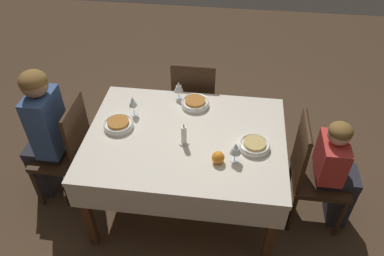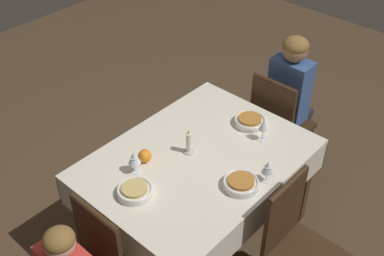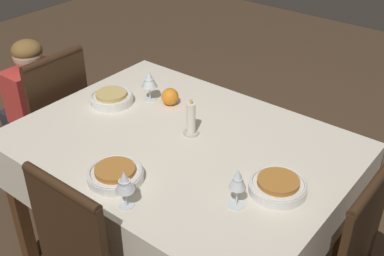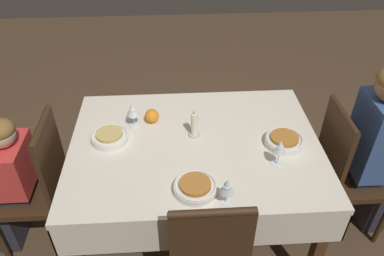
# 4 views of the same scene
# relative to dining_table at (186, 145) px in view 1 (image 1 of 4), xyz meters

# --- Properties ---
(ground_plane) EXTENTS (8.00, 8.00, 0.00)m
(ground_plane) POSITION_rel_dining_table_xyz_m (0.00, 0.00, -0.68)
(ground_plane) COLOR #4C3826
(dining_table) EXTENTS (1.43, 1.07, 0.77)m
(dining_table) POSITION_rel_dining_table_xyz_m (0.00, 0.00, 0.00)
(dining_table) COLOR silver
(dining_table) RESTS_ON ground_plane
(chair_east) EXTENTS (0.41, 0.41, 0.95)m
(chair_east) POSITION_rel_dining_table_xyz_m (0.94, -0.01, -0.16)
(chair_east) COLOR #382314
(chair_east) RESTS_ON ground_plane
(chair_west) EXTENTS (0.41, 0.41, 0.95)m
(chair_west) POSITION_rel_dining_table_xyz_m (-0.94, -0.01, -0.16)
(chair_west) COLOR #382314
(chair_west) RESTS_ON ground_plane
(chair_south) EXTENTS (0.41, 0.41, 0.95)m
(chair_south) POSITION_rel_dining_table_xyz_m (0.03, -0.76, -0.16)
(chair_south) COLOR #382314
(chair_south) RESTS_ON ground_plane
(person_adult_denim) EXTENTS (0.34, 0.30, 1.22)m
(person_adult_denim) POSITION_rel_dining_table_xyz_m (1.10, -0.01, 0.01)
(person_adult_denim) COLOR #282833
(person_adult_denim) RESTS_ON ground_plane
(person_child_red) EXTENTS (0.33, 0.30, 0.98)m
(person_child_red) POSITION_rel_dining_table_xyz_m (-1.11, -0.01, -0.14)
(person_child_red) COLOR #282833
(person_child_red) RESTS_ON ground_plane
(bowl_east) EXTENTS (0.22, 0.22, 0.06)m
(bowl_east) POSITION_rel_dining_table_xyz_m (0.50, -0.04, 0.11)
(bowl_east) COLOR white
(bowl_east) RESTS_ON dining_table
(wine_glass_east) EXTENTS (0.07, 0.07, 0.16)m
(wine_glass_east) POSITION_rel_dining_table_xyz_m (0.43, -0.20, 0.20)
(wine_glass_east) COLOR white
(wine_glass_east) RESTS_ON dining_table
(bowl_west) EXTENTS (0.21, 0.21, 0.06)m
(bowl_west) POSITION_rel_dining_table_xyz_m (-0.49, 0.06, 0.11)
(bowl_west) COLOR white
(bowl_west) RESTS_ON dining_table
(wine_glass_west) EXTENTS (0.08, 0.08, 0.16)m
(wine_glass_west) POSITION_rel_dining_table_xyz_m (-0.36, 0.20, 0.20)
(wine_glass_west) COLOR white
(wine_glass_west) RESTS_ON dining_table
(bowl_south) EXTENTS (0.22, 0.22, 0.06)m
(bowl_south) POSITION_rel_dining_table_xyz_m (-0.02, -0.37, 0.11)
(bowl_south) COLOR white
(bowl_south) RESTS_ON dining_table
(wine_glass_south) EXTENTS (0.07, 0.07, 0.15)m
(wine_glass_south) POSITION_rel_dining_table_xyz_m (0.12, -0.45, 0.19)
(wine_glass_south) COLOR white
(wine_glass_south) RESTS_ON dining_table
(candle_centerpiece) EXTENTS (0.07, 0.07, 0.18)m
(candle_centerpiece) POSITION_rel_dining_table_xyz_m (0.00, 0.07, 0.15)
(candle_centerpiece) COLOR beige
(candle_centerpiece) RESTS_ON dining_table
(orange_fruit) EXTENTS (0.09, 0.09, 0.09)m
(orange_fruit) POSITION_rel_dining_table_xyz_m (-0.25, 0.22, 0.13)
(orange_fruit) COLOR orange
(orange_fruit) RESTS_ON dining_table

